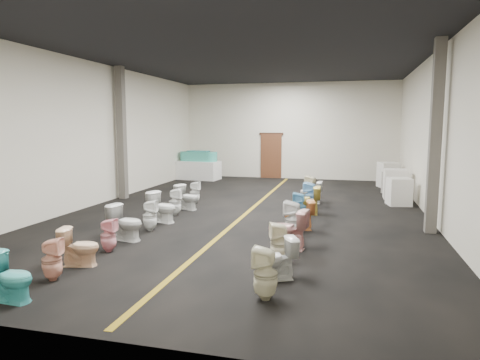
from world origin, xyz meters
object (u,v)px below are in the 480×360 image
(toilet_left_0, at_px, (10,277))
(toilet_left_7, at_px, (175,202))
(appliance_crate_b, at_px, (395,184))
(toilet_right_1, at_px, (276,259))
(appliance_crate_a, at_px, (399,192))
(toilet_left_8, at_px, (187,197))
(toilet_right_6, at_px, (300,207))
(toilet_right_4, at_px, (293,220))
(toilet_right_10, at_px, (311,187))
(toilet_left_9, at_px, (195,193))
(toilet_right_8, at_px, (310,195))
(toilet_right_3, at_px, (288,229))
(toilet_right_9, at_px, (311,192))
(display_table, at_px, (199,170))
(toilet_left_1, at_px, (52,259))
(toilet_right_7, at_px, (306,200))
(toilet_right_0, at_px, (266,274))
(toilet_right_2, at_px, (280,243))
(toilet_left_5, at_px, (150,215))
(toilet_right_5, at_px, (299,215))
(appliance_crate_c, at_px, (391,182))
(appliance_crate_d, at_px, (388,175))
(toilet_left_6, at_px, (163,207))
(toilet_left_4, at_px, (126,223))
(toilet_left_2, at_px, (80,247))
(toilet_left_3, at_px, (108,235))
(bathtub, at_px, (199,157))

(toilet_left_0, bearing_deg, toilet_left_7, 3.53)
(appliance_crate_b, relative_size, toilet_right_1, 1.44)
(appliance_crate_a, distance_m, toilet_right_1, 7.99)
(toilet_left_8, bearing_deg, toilet_right_6, -84.17)
(toilet_right_4, distance_m, toilet_right_10, 5.28)
(toilet_left_8, bearing_deg, toilet_left_9, 25.35)
(toilet_right_1, height_order, toilet_right_8, toilet_right_8)
(toilet_left_7, relative_size, toilet_right_3, 0.93)
(toilet_right_9, bearing_deg, display_table, -127.59)
(toilet_left_1, bearing_deg, toilet_left_8, -15.87)
(toilet_left_8, relative_size, toilet_right_7, 0.92)
(toilet_right_0, relative_size, toilet_right_2, 1.03)
(appliance_crate_a, height_order, toilet_left_5, appliance_crate_a)
(appliance_crate_b, height_order, toilet_right_8, appliance_crate_b)
(toilet_right_2, relative_size, toilet_right_5, 1.05)
(appliance_crate_c, bearing_deg, appliance_crate_b, -90.00)
(toilet_left_1, xyz_separation_m, toilet_right_1, (3.54, 0.94, 0.00))
(toilet_left_9, distance_m, toilet_right_5, 4.55)
(appliance_crate_d, bearing_deg, toilet_right_3, -105.74)
(toilet_left_0, height_order, toilet_right_5, toilet_right_5)
(appliance_crate_c, distance_m, toilet_right_2, 9.81)
(toilet_left_5, xyz_separation_m, toilet_left_6, (-0.10, 0.93, 0.02))
(toilet_left_1, distance_m, toilet_left_8, 6.15)
(appliance_crate_d, xyz_separation_m, toilet_right_8, (-2.68, -5.29, -0.11))
(display_table, relative_size, toilet_right_9, 2.66)
(toilet_left_7, xyz_separation_m, toilet_right_0, (3.59, -5.13, 0.01))
(toilet_left_1, xyz_separation_m, toilet_right_5, (3.53, 4.43, 0.01))
(toilet_right_0, bearing_deg, appliance_crate_b, 162.83)
(toilet_right_7, distance_m, toilet_right_8, 0.90)
(toilet_left_8, height_order, toilet_right_4, toilet_right_4)
(toilet_left_4, relative_size, toilet_right_3, 0.96)
(appliance_crate_a, xyz_separation_m, toilet_left_2, (-6.25, -7.69, -0.08))
(toilet_left_3, distance_m, toilet_right_4, 3.98)
(appliance_crate_c, height_order, toilet_right_6, appliance_crate_c)
(toilet_right_5, bearing_deg, appliance_crate_b, 139.28)
(toilet_left_8, bearing_deg, appliance_crate_c, -32.61)
(toilet_right_3, bearing_deg, toilet_left_4, -78.53)
(toilet_right_9, bearing_deg, bathtub, -127.59)
(appliance_crate_b, height_order, toilet_right_4, appliance_crate_b)
(toilet_right_6, bearing_deg, toilet_left_3, -46.82)
(bathtub, bearing_deg, toilet_left_1, -73.09)
(toilet_right_4, xyz_separation_m, toilet_right_8, (0.07, 3.60, -0.02))
(toilet_left_7, relative_size, toilet_right_1, 1.08)
(display_table, height_order, toilet_left_7, display_table)
(appliance_crate_a, xyz_separation_m, toilet_left_9, (-6.39, -1.37, -0.07))
(toilet_left_1, distance_m, toilet_right_7, 7.22)
(toilet_right_4, bearing_deg, toilet_left_4, -68.37)
(toilet_left_7, bearing_deg, toilet_right_10, -54.81)
(toilet_left_8, bearing_deg, toilet_right_5, -97.15)
(toilet_left_1, distance_m, toilet_right_6, 6.37)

